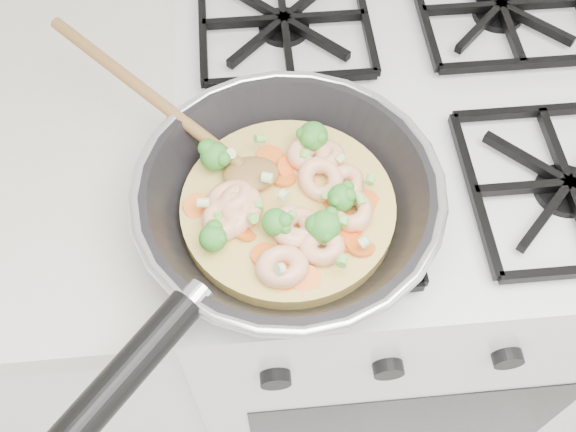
{
  "coord_description": "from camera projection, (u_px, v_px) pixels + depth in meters",
  "views": [
    {
      "loc": [
        -0.21,
        1.15,
        1.54
      ],
      "look_at": [
        -0.17,
        1.53,
        0.93
      ],
      "focal_mm": 41.56,
      "sensor_mm": 36.0,
      "label": 1
    }
  ],
  "objects": [
    {
      "name": "stove",
      "position": [
        374.0,
        266.0,
        1.22
      ],
      "size": [
        0.6,
        0.6,
        0.92
      ],
      "color": "silver",
      "rests_on": "ground"
    },
    {
      "name": "skillet",
      "position": [
        284.0,
        204.0,
        0.69
      ],
      "size": [
        0.42,
        0.51,
        0.1
      ],
      "rotation": [
        0.0,
        0.0,
        0.28
      ],
      "color": "black",
      "rests_on": "stove"
    }
  ]
}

